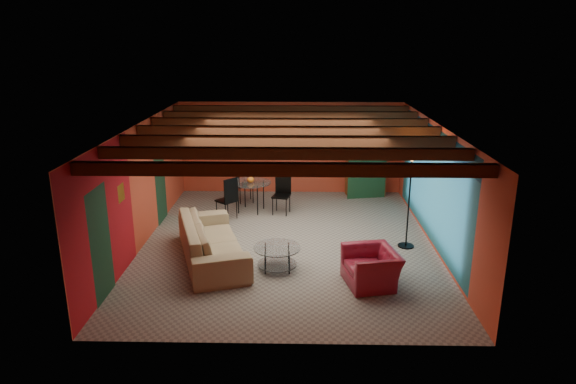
{
  "coord_description": "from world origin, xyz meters",
  "views": [
    {
      "loc": [
        0.24,
        -10.82,
        4.52
      ],
      "look_at": [
        0.0,
        0.2,
        1.15
      ],
      "focal_mm": 31.94,
      "sensor_mm": 36.0,
      "label": 1
    }
  ],
  "objects_px": {
    "armchair": "(371,267)",
    "vase": "(250,167)",
    "armoire": "(366,164)",
    "potted_plant": "(368,123)",
    "sofa": "(212,240)",
    "floor_lamp": "(409,200)",
    "dining_table": "(251,191)",
    "coffee_table": "(277,258)"
  },
  "relations": [
    {
      "from": "dining_table",
      "to": "armoire",
      "type": "distance_m",
      "value": 3.59
    },
    {
      "from": "dining_table",
      "to": "armoire",
      "type": "relative_size",
      "value": 1.14
    },
    {
      "from": "armchair",
      "to": "coffee_table",
      "type": "xyz_separation_m",
      "value": [
        -1.8,
        0.61,
        -0.1
      ]
    },
    {
      "from": "coffee_table",
      "to": "potted_plant",
      "type": "relative_size",
      "value": 1.87
    },
    {
      "from": "coffee_table",
      "to": "dining_table",
      "type": "bearing_deg",
      "value": 103.39
    },
    {
      "from": "floor_lamp",
      "to": "potted_plant",
      "type": "relative_size",
      "value": 4.3
    },
    {
      "from": "floor_lamp",
      "to": "sofa",
      "type": "bearing_deg",
      "value": -169.72
    },
    {
      "from": "dining_table",
      "to": "armoire",
      "type": "xyz_separation_m",
      "value": [
        3.23,
        1.51,
        0.39
      ]
    },
    {
      "from": "armchair",
      "to": "floor_lamp",
      "type": "distance_m",
      "value": 2.23
    },
    {
      "from": "coffee_table",
      "to": "armoire",
      "type": "height_order",
      "value": "armoire"
    },
    {
      "from": "sofa",
      "to": "floor_lamp",
      "type": "xyz_separation_m",
      "value": [
        4.22,
        0.77,
        0.66
      ]
    },
    {
      "from": "dining_table",
      "to": "vase",
      "type": "relative_size",
      "value": 11.08
    },
    {
      "from": "dining_table",
      "to": "armoire",
      "type": "bearing_deg",
      "value": 24.99
    },
    {
      "from": "potted_plant",
      "to": "vase",
      "type": "height_order",
      "value": "potted_plant"
    },
    {
      "from": "coffee_table",
      "to": "floor_lamp",
      "type": "xyz_separation_m",
      "value": [
        2.83,
        1.21,
        0.85
      ]
    },
    {
      "from": "vase",
      "to": "floor_lamp",
      "type": "bearing_deg",
      "value": -32.55
    },
    {
      "from": "armchair",
      "to": "potted_plant",
      "type": "distance_m",
      "value": 5.99
    },
    {
      "from": "armchair",
      "to": "dining_table",
      "type": "relative_size",
      "value": 0.49
    },
    {
      "from": "sofa",
      "to": "potted_plant",
      "type": "relative_size",
      "value": 5.73
    },
    {
      "from": "armoire",
      "to": "potted_plant",
      "type": "distance_m",
      "value": 1.2
    },
    {
      "from": "vase",
      "to": "potted_plant",
      "type": "bearing_deg",
      "value": 24.99
    },
    {
      "from": "floor_lamp",
      "to": "coffee_table",
      "type": "bearing_deg",
      "value": -156.86
    },
    {
      "from": "coffee_table",
      "to": "armoire",
      "type": "distance_m",
      "value": 5.65
    },
    {
      "from": "potted_plant",
      "to": "vase",
      "type": "xyz_separation_m",
      "value": [
        -3.23,
        -1.51,
        -0.93
      ]
    },
    {
      "from": "sofa",
      "to": "armchair",
      "type": "height_order",
      "value": "sofa"
    },
    {
      "from": "potted_plant",
      "to": "floor_lamp",
      "type": "bearing_deg",
      "value": -83.35
    },
    {
      "from": "armchair",
      "to": "coffee_table",
      "type": "relative_size",
      "value": 1.11
    },
    {
      "from": "floor_lamp",
      "to": "potted_plant",
      "type": "bearing_deg",
      "value": 96.65
    },
    {
      "from": "dining_table",
      "to": "armchair",
      "type": "bearing_deg",
      "value": -57.59
    },
    {
      "from": "armoire",
      "to": "dining_table",
      "type": "bearing_deg",
      "value": -165.64
    },
    {
      "from": "armoire",
      "to": "potted_plant",
      "type": "xyz_separation_m",
      "value": [
        0.0,
        0.0,
        1.2
      ]
    },
    {
      "from": "armoire",
      "to": "armchair",
      "type": "bearing_deg",
      "value": -106.47
    },
    {
      "from": "sofa",
      "to": "armoire",
      "type": "distance_m",
      "value": 5.99
    },
    {
      "from": "sofa",
      "to": "armchair",
      "type": "distance_m",
      "value": 3.36
    },
    {
      "from": "armoire",
      "to": "floor_lamp",
      "type": "distance_m",
      "value": 3.89
    },
    {
      "from": "coffee_table",
      "to": "floor_lamp",
      "type": "distance_m",
      "value": 3.2
    },
    {
      "from": "sofa",
      "to": "potted_plant",
      "type": "distance_m",
      "value": 6.21
    },
    {
      "from": "coffee_table",
      "to": "vase",
      "type": "height_order",
      "value": "vase"
    },
    {
      "from": "armchair",
      "to": "vase",
      "type": "xyz_separation_m",
      "value": [
        -2.65,
        4.18,
        0.88
      ]
    },
    {
      "from": "coffee_table",
      "to": "dining_table",
      "type": "relative_size",
      "value": 0.44
    },
    {
      "from": "armoire",
      "to": "potted_plant",
      "type": "relative_size",
      "value": 3.74
    },
    {
      "from": "coffee_table",
      "to": "vase",
      "type": "bearing_deg",
      "value": 103.39
    }
  ]
}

